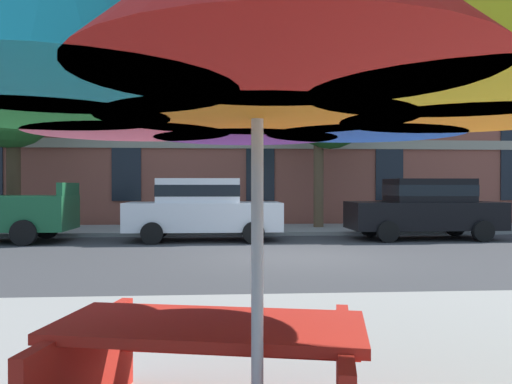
% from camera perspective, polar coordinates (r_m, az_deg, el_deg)
% --- Properties ---
extents(ground_plane, '(120.00, 120.00, 0.00)m').
position_cam_1_polar(ground_plane, '(11.79, 4.04, -6.99)').
color(ground_plane, '#38383A').
extents(sidewalk_far, '(56.00, 3.60, 0.12)m').
position_cam_1_polar(sidewalk_far, '(18.50, 1.01, -4.03)').
color(sidewalk_far, gray).
rests_on(sidewalk_far, ground).
extents(apartment_building, '(46.05, 12.08, 16.00)m').
position_cam_1_polar(apartment_building, '(27.38, -0.59, 14.23)').
color(apartment_building, '#934C3D').
rests_on(apartment_building, ground).
extents(sedan_white, '(4.40, 1.98, 1.78)m').
position_cam_1_polar(sedan_white, '(15.28, -5.82, -1.67)').
color(sedan_white, silver).
rests_on(sedan_white, ground).
extents(sedan_black, '(4.40, 1.98, 1.78)m').
position_cam_1_polar(sedan_black, '(16.46, 17.69, -1.53)').
color(sedan_black, black).
rests_on(sedan_black, ground).
extents(street_tree_left, '(3.14, 3.14, 5.95)m').
position_cam_1_polar(street_tree_left, '(19.55, -24.78, 8.60)').
color(street_tree_left, '#4C3823').
rests_on(street_tree_left, ground).
extents(street_tree_middle, '(3.00, 2.97, 5.95)m').
position_cam_1_polar(street_tree_middle, '(19.04, 7.55, 9.06)').
color(street_tree_middle, brown).
rests_on(street_tree_middle, ground).
extents(patio_umbrella, '(3.31, 3.31, 2.52)m').
position_cam_1_polar(patio_umbrella, '(2.64, 0.14, 13.86)').
color(patio_umbrella, silver).
rests_on(patio_umbrella, ground).
extents(picnic_table, '(2.08, 1.87, 0.77)m').
position_cam_1_polar(picnic_table, '(3.29, -5.02, -18.44)').
color(picnic_table, red).
rests_on(picnic_table, ground).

